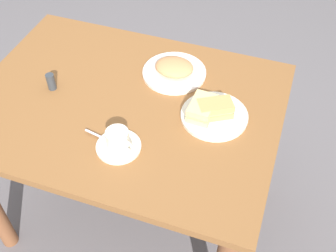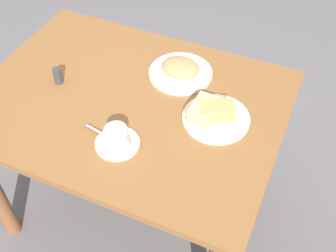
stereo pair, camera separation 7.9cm
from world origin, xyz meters
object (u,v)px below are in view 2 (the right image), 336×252
coffee_saucer (117,143)px  spoon (101,133)px  sandwich_plate (216,118)px  coffee_cup (117,136)px  side_plate (180,73)px  sandwich_front (217,112)px  dining_table (131,125)px  sandwich_back (204,110)px  salt_shaker (58,76)px

coffee_saucer → spoon: spoon is taller
coffee_saucer → sandwich_plate: bearing=-137.7°
coffee_saucer → coffee_cup: 0.04m
sandwich_plate → spoon: size_ratio=2.48×
side_plate → sandwich_front: bearing=139.7°
dining_table → sandwich_back: (-0.29, -0.02, 0.18)m
spoon → salt_shaker: 0.34m
sandwich_plate → sandwich_back: sandwich_back is taller
coffee_cup → spoon: 0.08m
spoon → salt_shaker: size_ratio=1.45×
sandwich_front → sandwich_plate: bearing=27.2°
spoon → sandwich_front: bearing=-146.0°
sandwich_front → side_plate: (0.21, -0.18, -0.04)m
sandwich_front → sandwich_back: (0.04, 0.01, -0.00)m
sandwich_back → side_plate: sandwich_back is taller
dining_table → sandwich_front: sandwich_front is taller
spoon → side_plate: (-0.13, -0.41, -0.01)m
coffee_cup → spoon: bearing=-11.3°
spoon → sandwich_plate: bearing=-146.0°
coffee_saucer → salt_shaker: size_ratio=2.27×
coffee_cup → salt_shaker: bearing=-27.7°
sandwich_plate → coffee_cup: size_ratio=2.31×
coffee_saucer → salt_shaker: bearing=-27.7°
sandwich_plate → sandwich_back: (0.04, 0.01, 0.04)m
dining_table → coffee_saucer: 0.26m
coffee_cup → spoon: size_ratio=1.07×
coffee_cup → spoon: coffee_cup is taller
coffee_saucer → spoon: bearing=-11.0°
sandwich_front → sandwich_back: bearing=15.7°
dining_table → side_plate: side_plate is taller
sandwich_back → coffee_cup: (0.22, 0.23, 0.00)m
sandwich_plate → coffee_saucer: sandwich_plate is taller
sandwich_plate → salt_shaker: 0.64m
salt_shaker → side_plate: bearing=-150.6°
dining_table → coffee_saucer: coffee_saucer is taller
side_plate → coffee_cup: bearing=82.7°
sandwich_front → coffee_cup: coffee_cup is taller
sandwich_plate → coffee_saucer: 0.36m
sandwich_back → dining_table: bearing=4.2°
sandwich_plate → coffee_cup: bearing=42.6°
coffee_cup → side_plate: (-0.05, -0.43, -0.04)m
sandwich_plate → coffee_cup: coffee_cup is taller
coffee_saucer → salt_shaker: 0.41m
coffee_cup → coffee_saucer: bearing=-19.5°
sandwich_back → coffee_cup: size_ratio=1.20×
sandwich_back → spoon: sandwich_back is taller
dining_table → sandwich_back: size_ratio=9.18×
dining_table → coffee_cup: (-0.07, 0.21, 0.18)m
sandwich_back → salt_shaker: bearing=4.1°
sandwich_front → spoon: 0.41m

